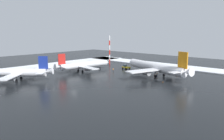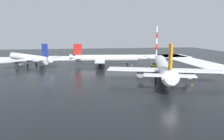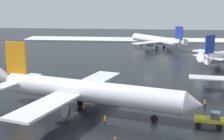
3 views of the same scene
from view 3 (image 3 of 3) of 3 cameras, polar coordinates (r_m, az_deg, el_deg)
The scene contains 11 objects.
ground_plane at distance 96.74m, azimuth 6.09°, elevation -0.06°, with size 240.00×240.00×0.00m, color black.
snow_bank_right at distance 162.81m, azimuth 5.97°, elevation 5.03°, with size 14.00×116.00×0.42m, color white.
airplane_foreground_jet at distance 61.26m, azimuth -4.51°, elevation -3.50°, with size 33.14×39.34×11.96m.
airplane_far_rear at distance 138.80m, azimuth 7.55°, elevation 4.95°, with size 25.85×24.05×9.40m.
pushback_tug at distance 57.49m, azimuth 16.09°, elevation -7.82°, with size 2.98×4.91×2.50m.
ground_crew_near_tug at distance 55.72m, azimuth -1.14°, elevation -8.32°, with size 0.36×0.36×1.71m.
ground_crew_mid_apron at distance 61.73m, azimuth -4.73°, elevation -6.27°, with size 0.36×0.36×1.71m.
ground_crew_beside_wing at distance 66.29m, azimuth 15.22°, elevation -5.36°, with size 0.36×0.36×1.71m.
traffic_cone_near_nose at distance 51.13m, azimuth 0.53°, elevation -11.11°, with size 0.36×0.36×0.55m, color orange.
traffic_cone_mid_line at distance 72.34m, azimuth -9.89°, elevation -4.20°, with size 0.36×0.36×0.55m, color orange.
traffic_cone_wingtip_side at distance 59.35m, azimuth -12.54°, elevation -8.02°, with size 0.36×0.36×0.55m, color orange.
Camera 3 is at (-94.53, 0.93, 20.57)m, focal length 55.00 mm.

